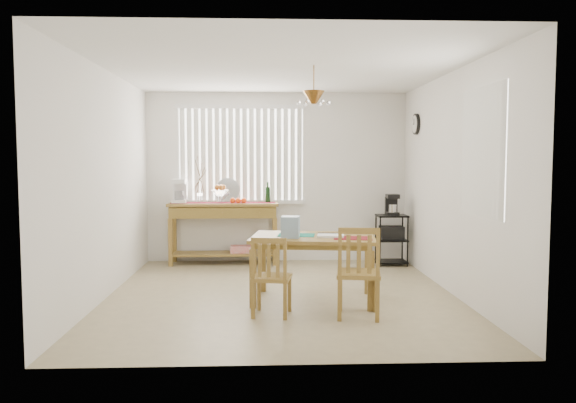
{
  "coord_description": "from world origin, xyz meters",
  "views": [
    {
      "loc": [
        -0.19,
        -6.44,
        1.57
      ],
      "look_at": [
        0.1,
        0.55,
        1.05
      ],
      "focal_mm": 35.0,
      "sensor_mm": 36.0,
      "label": 1
    }
  ],
  "objects_px": {
    "chair_right": "(358,273)",
    "cart_items": "(392,205)",
    "wire_cart": "(392,235)",
    "dining_table": "(313,243)",
    "chair_left": "(271,277)",
    "sideboard": "(224,218)"
  },
  "relations": [
    {
      "from": "sideboard",
      "to": "wire_cart",
      "type": "xyz_separation_m",
      "value": [
        2.5,
        -0.2,
        -0.24
      ]
    },
    {
      "from": "dining_table",
      "to": "sideboard",
      "type": "bearing_deg",
      "value": 116.78
    },
    {
      "from": "chair_left",
      "to": "chair_right",
      "type": "distance_m",
      "value": 0.87
    },
    {
      "from": "wire_cart",
      "to": "chair_left",
      "type": "height_order",
      "value": "chair_left"
    },
    {
      "from": "dining_table",
      "to": "chair_left",
      "type": "relative_size",
      "value": 1.8
    },
    {
      "from": "dining_table",
      "to": "chair_left",
      "type": "height_order",
      "value": "chair_left"
    },
    {
      "from": "chair_left",
      "to": "cart_items",
      "type": "bearing_deg",
      "value": 55.76
    },
    {
      "from": "dining_table",
      "to": "chair_right",
      "type": "relative_size",
      "value": 1.59
    },
    {
      "from": "dining_table",
      "to": "chair_right",
      "type": "height_order",
      "value": "chair_right"
    },
    {
      "from": "chair_right",
      "to": "wire_cart",
      "type": "bearing_deg",
      "value": 70.86
    },
    {
      "from": "wire_cart",
      "to": "dining_table",
      "type": "relative_size",
      "value": 0.52
    },
    {
      "from": "sideboard",
      "to": "wire_cart",
      "type": "height_order",
      "value": "sideboard"
    },
    {
      "from": "chair_right",
      "to": "cart_items",
      "type": "bearing_deg",
      "value": 70.91
    },
    {
      "from": "sideboard",
      "to": "chair_right",
      "type": "height_order",
      "value": "sideboard"
    },
    {
      "from": "cart_items",
      "to": "dining_table",
      "type": "bearing_deg",
      "value": -123.08
    },
    {
      "from": "chair_right",
      "to": "dining_table",
      "type": "bearing_deg",
      "value": 118.76
    },
    {
      "from": "sideboard",
      "to": "dining_table",
      "type": "bearing_deg",
      "value": -63.22
    },
    {
      "from": "wire_cart",
      "to": "chair_left",
      "type": "bearing_deg",
      "value": -124.32
    },
    {
      "from": "sideboard",
      "to": "cart_items",
      "type": "bearing_deg",
      "value": -4.5
    },
    {
      "from": "cart_items",
      "to": "chair_left",
      "type": "xyz_separation_m",
      "value": [
        -1.83,
        -2.69,
        -0.5
      ]
    },
    {
      "from": "dining_table",
      "to": "cart_items",
      "type": "bearing_deg",
      "value": 56.92
    },
    {
      "from": "cart_items",
      "to": "dining_table",
      "type": "xyz_separation_m",
      "value": [
        -1.35,
        -2.08,
        -0.25
      ]
    }
  ]
}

